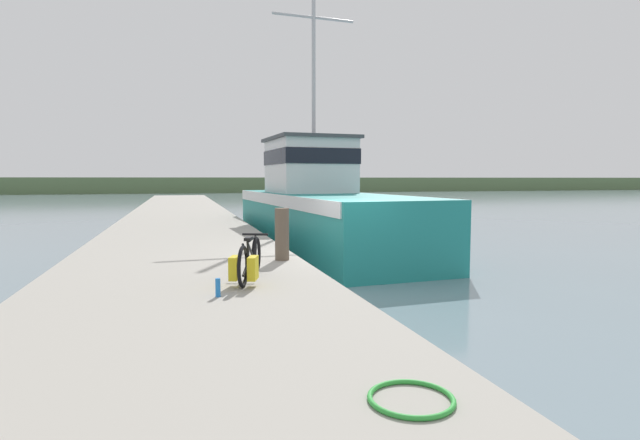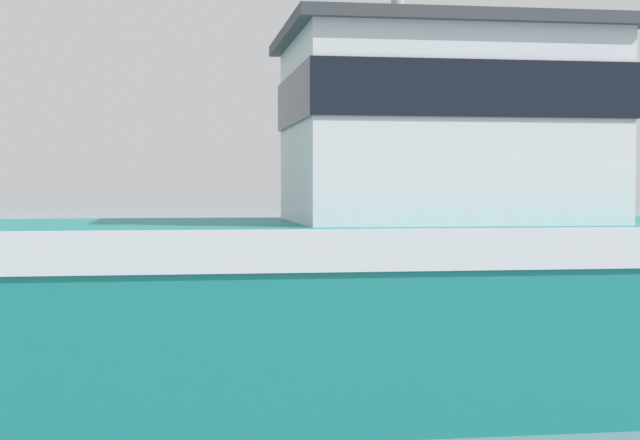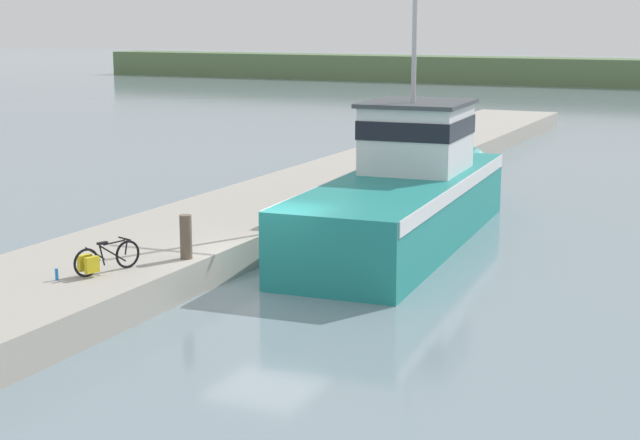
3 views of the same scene
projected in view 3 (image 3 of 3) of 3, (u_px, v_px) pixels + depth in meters
name	position (u px, v px, depth m)	size (l,w,h in m)	color
ground_plane	(265.00, 290.00, 23.37)	(320.00, 320.00, 0.00)	gray
dock_pier	(142.00, 259.00, 24.73)	(4.68, 80.00, 0.82)	#A39E93
fishing_boat_main	(408.00, 191.00, 28.48)	(4.18, 14.37, 9.57)	teal
bicycle_touring	(101.00, 259.00, 21.61)	(0.77, 1.65, 0.71)	black
mooring_post	(186.00, 237.00, 22.95)	(0.28, 0.28, 1.05)	brown
water_bottle_on_curb	(57.00, 274.00, 21.11)	(0.07, 0.07, 0.26)	blue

